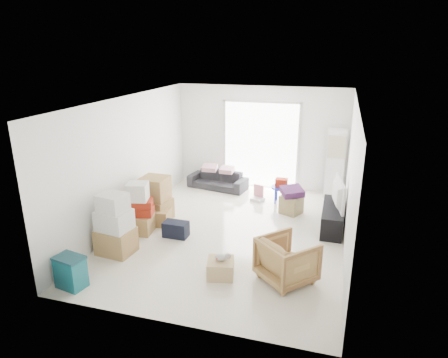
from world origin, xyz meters
The scene contains 21 objects.
room_shell centered at (0.00, 0.00, 1.35)m, with size 4.98×6.48×3.18m.
sliding_door centered at (0.00, 2.98, 1.24)m, with size 2.10×0.04×2.33m.
ac_tower centered at (1.95, 2.65, 0.88)m, with size 0.45×0.30×1.75m, color white.
tv_console centered at (2.00, 0.81, 0.24)m, with size 0.43×1.43×0.48m, color black.
television centered at (2.00, 0.81, 0.54)m, with size 1.02×0.59×0.13m, color black.
sofa centered at (-1.05, 2.50, 0.31)m, with size 1.58×0.46×0.62m, color #2B2B30.
pillow_left centered at (-1.28, 2.52, 0.68)m, with size 0.37×0.29×0.12m, color #C89299.
pillow_right centered at (-0.78, 2.47, 0.68)m, with size 0.33×0.27×0.11m, color #C89299.
armchair centered at (1.35, -1.47, 0.41)m, with size 0.79×0.74×0.81m, color tan.
storage_bins centered at (-1.90, -2.62, 0.27)m, with size 0.51×0.40×0.53m.
box_stack_a centered at (-1.80, -1.43, 0.52)m, with size 0.68×0.59×1.16m.
box_stack_b centered at (-1.80, -0.51, 0.46)m, with size 0.64×0.58×1.06m.
box_stack_c centered at (-1.77, 0.18, 0.47)m, with size 0.74×0.65×0.97m.
loose_box centered at (-1.55, -0.06, 0.17)m, with size 0.40×0.40×0.33m, color #A27849.
duffel_bag centered at (-1.00, -0.51, 0.16)m, with size 0.49×0.29×0.31m, color black.
ottoman centered at (1.07, 1.34, 0.21)m, with size 0.42×0.42×0.42m, color #9C885B.
blanket centered at (1.07, 1.34, 0.49)m, with size 0.46×0.46×0.14m, color #4D2050.
kids_table centered at (0.74, 1.93, 0.43)m, with size 0.48×0.48×0.61m.
toy_walker centered at (0.18, 1.92, 0.11)m, with size 0.36×0.34×0.39m.
wood_crate centered at (0.28, -1.65, 0.15)m, with size 0.44×0.44×0.29m, color tan.
plush_bunny centered at (0.31, -1.65, 0.35)m, with size 0.27×0.15×0.13m.
Camera 1 is at (1.97, -7.22, 3.65)m, focal length 32.00 mm.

